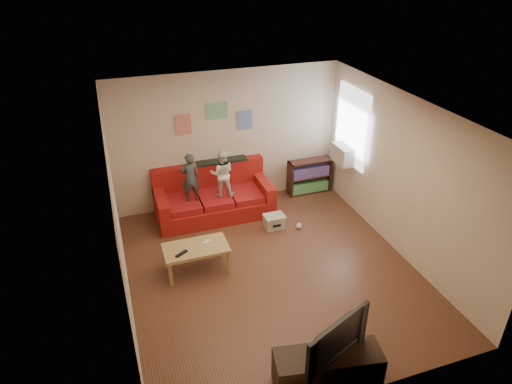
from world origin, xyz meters
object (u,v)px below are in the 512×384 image
object	(u,v)px
child_b	(222,173)
coffee_table	(196,250)
television	(331,336)
sofa	(213,198)
bookshelf	(309,178)
file_box	(274,221)
child_a	(190,178)
tv_stand	(327,369)

from	to	relation	value
child_b	coffee_table	bearing A→B (deg)	74.29
coffee_table	television	distance (m)	2.86
child_b	television	bearing A→B (deg)	106.18
television	sofa	bearing A→B (deg)	71.14
bookshelf	file_box	xyz separation A→B (m)	(-1.21, -1.08, -0.20)
child_a	tv_stand	xyz separation A→B (m)	(0.75, -4.14, -0.70)
child_a	television	distance (m)	4.21
child_a	file_box	bearing A→B (deg)	154.99
child_a	bookshelf	size ratio (longest dim) A/B	1.02
child_b	file_box	xyz separation A→B (m)	(0.79, -0.71, -0.80)
child_b	television	size ratio (longest dim) A/B	0.91
sofa	bookshelf	distance (m)	2.15
sofa	bookshelf	world-z (taller)	sofa
child_b	coffee_table	distance (m)	1.80
sofa	child_a	bearing A→B (deg)	-158.74
bookshelf	television	distance (m)	4.89
child_a	coffee_table	distance (m)	1.61
television	child_b	bearing A→B (deg)	69.28
child_a	file_box	distance (m)	1.76
television	tv_stand	bearing A→B (deg)	-22.84
sofa	tv_stand	bearing A→B (deg)	-86.02
child_b	bookshelf	xyz separation A→B (m)	(1.99, 0.37, -0.60)
bookshelf	television	xyz separation A→B (m)	(-1.84, -4.51, 0.45)
child_a	bookshelf	xyz separation A→B (m)	(2.59, 0.37, -0.61)
child_b	bookshelf	size ratio (longest dim) A/B	1.00
child_a	bookshelf	world-z (taller)	child_a
coffee_table	file_box	distance (m)	1.84
tv_stand	bookshelf	bearing A→B (deg)	77.60
child_b	file_box	world-z (taller)	child_b
child_a	tv_stand	distance (m)	4.26
coffee_table	file_box	xyz separation A→B (m)	(1.64, 0.79, -0.27)
child_a	television	bearing A→B (deg)	102.29
sofa	file_box	xyz separation A→B (m)	(0.94, -0.88, -0.20)
tv_stand	child_b	bearing A→B (deg)	101.92
child_b	file_box	size ratio (longest dim) A/B	2.46
child_a	child_b	xyz separation A→B (m)	(0.60, 0.00, -0.01)
coffee_table	tv_stand	size ratio (longest dim) A/B	0.80
sofa	coffee_table	bearing A→B (deg)	-112.95
child_a	child_b	size ratio (longest dim) A/B	1.02
file_box	child_b	bearing A→B (deg)	138.12
child_b	file_box	distance (m)	1.33
child_b	television	world-z (taller)	child_b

